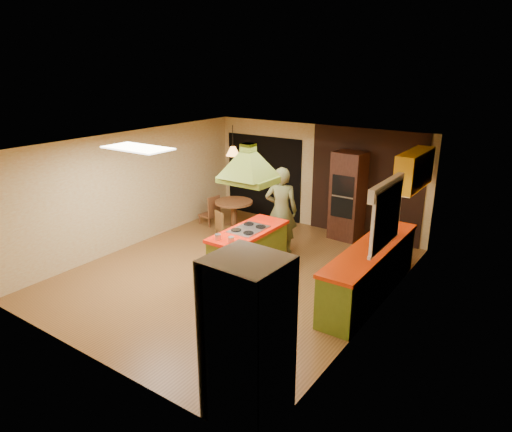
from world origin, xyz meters
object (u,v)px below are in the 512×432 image
Objects in this scene: canister_large at (384,228)px; man at (281,211)px; refrigerator at (247,340)px; kitchen_island at (249,251)px; dining_table at (234,209)px; wall_oven at (348,196)px.

man is at bearing 177.55° from canister_large.
canister_large is (0.04, 4.17, 0.06)m from refrigerator.
kitchen_island is 2.56m from dining_table.
refrigerator is at bearing 92.98° from man.
wall_oven is (0.80, 1.56, 0.08)m from man.
refrigerator is at bearing -73.39° from wall_oven.
dining_table is at bearing -156.31° from wall_oven.
canister_large is at bearing 27.59° from kitchen_island.
refrigerator reaches higher than man.
wall_oven reaches higher than man.
kitchen_island is 0.91× the size of refrigerator.
dining_table is (-3.91, 4.89, -0.49)m from refrigerator.
wall_oven is at bearing -141.40° from man.
canister_large is (2.18, 1.14, 0.58)m from kitchen_island.
kitchen_island is 1.33m from man.
kitchen_island is 8.13× the size of canister_large.
dining_table is at bearing 133.37° from kitchen_island.
refrigerator is (2.14, -3.03, 0.52)m from kitchen_island.
kitchen_island is 1.95× the size of dining_table.
kitchen_island is 2.95m from wall_oven.
man is 8.45× the size of canister_large.
refrigerator is at bearing -90.50° from canister_large.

